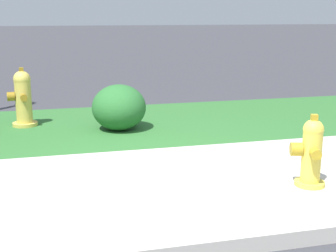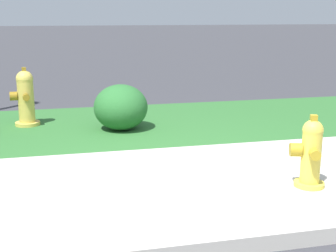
% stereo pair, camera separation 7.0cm
% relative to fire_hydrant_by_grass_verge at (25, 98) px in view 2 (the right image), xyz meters
% --- Properties ---
extents(ground_plane, '(120.00, 120.00, 0.00)m').
position_rel_fire_hydrant_by_grass_verge_xyz_m(ground_plane, '(1.41, -2.73, -0.39)').
color(ground_plane, '#38383D').
extents(sidewalk_pavement, '(18.00, 2.33, 0.01)m').
position_rel_fire_hydrant_by_grass_verge_xyz_m(sidewalk_pavement, '(1.41, -2.73, -0.38)').
color(sidewalk_pavement, '#BCB7AD').
rests_on(sidewalk_pavement, ground).
extents(grass_verge, '(18.00, 2.65, 0.01)m').
position_rel_fire_hydrant_by_grass_verge_xyz_m(grass_verge, '(1.41, -0.24, -0.39)').
color(grass_verge, '#2D662D').
rests_on(grass_verge, ground).
extents(street_curb, '(18.00, 0.16, 0.12)m').
position_rel_fire_hydrant_by_grass_verge_xyz_m(street_curb, '(1.41, -3.97, -0.33)').
color(street_curb, '#BCB7AD').
rests_on(street_curb, ground).
extents(fire_hydrant_by_grass_verge, '(0.38, 0.40, 0.81)m').
position_rel_fire_hydrant_by_grass_verge_xyz_m(fire_hydrant_by_grass_verge, '(0.00, 0.00, 0.00)').
color(fire_hydrant_by_grass_verge, gold).
rests_on(fire_hydrant_by_grass_verge, ground).
extents(fire_hydrant_at_driveway, '(0.33, 0.36, 0.66)m').
position_rel_fire_hydrant_by_grass_verge_xyz_m(fire_hydrant_at_driveway, '(2.57, -3.05, -0.08)').
color(fire_hydrant_at_driveway, yellow).
rests_on(fire_hydrant_at_driveway, ground).
extents(shrub_bush_mid_verge, '(0.71, 0.71, 0.61)m').
position_rel_fire_hydrant_by_grass_verge_xyz_m(shrub_bush_mid_verge, '(1.24, -0.54, -0.09)').
color(shrub_bush_mid_verge, '#28662D').
rests_on(shrub_bush_mid_verge, ground).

